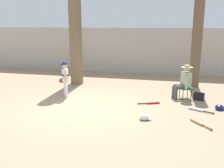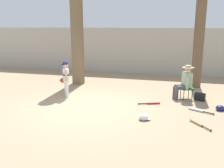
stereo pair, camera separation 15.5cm
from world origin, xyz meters
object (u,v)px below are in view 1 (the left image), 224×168
Objects in this scene: handbag_beside_stool at (199,96)px; bat_aluminum_silver at (198,110)px; batting_helmet_navy at (220,107)px; bat_red_barrel at (151,103)px; bat_wood_tan at (198,123)px; tree_near_player at (75,35)px; batting_helmet_white at (144,117)px; tree_behind_spectator at (197,40)px; young_ballplayer at (65,77)px; folding_stool at (186,88)px; seated_spectator at (184,81)px.

bat_aluminum_silver is (-0.14, -1.21, -0.10)m from handbag_beside_stool.
batting_helmet_navy reaches higher than bat_aluminum_silver.
bat_red_barrel is 1.48m from bat_aluminum_silver.
bat_red_barrel is at bearing 132.95° from bat_wood_tan.
tree_near_player reaches higher than batting_helmet_white.
tree_behind_spectator reaches higher than batting_helmet_white.
young_ballplayer reaches higher than bat_wood_tan.
tree_near_player reaches higher than folding_stool.
bat_red_barrel is at bearing 165.86° from bat_aluminum_silver.
batting_helmet_navy is (0.98, -1.08, -0.29)m from folding_stool.
young_ballplayer reaches higher than folding_stool.
young_ballplayer is 1.09× the size of seated_spectator.
tree_near_player is at bearing 164.37° from folding_stool.
bat_aluminum_silver is (0.08, 1.09, 0.00)m from bat_wood_tan.
batting_helmet_white is at bearing -28.17° from young_ballplayer.
bat_red_barrel is (-1.57, -0.85, -0.10)m from handbag_beside_stool.
bat_wood_tan and bat_aluminum_silver have the same top height.
seated_spectator is at bearing 65.40° from batting_helmet_white.
batting_helmet_navy is (0.52, -0.95, -0.05)m from handbag_beside_stool.
bat_aluminum_silver is at bearing -96.56° from handbag_beside_stool.
batting_helmet_navy is (5.60, -2.37, -2.06)m from tree_near_player.
folding_stool is 1.49m from batting_helmet_navy.
folding_stool is at bearing 95.54° from bat_wood_tan.
bat_wood_tan is 1.54m from batting_helmet_navy.
tree_near_player is at bearing 164.34° from handbag_beside_stool.
bat_wood_tan is 0.92× the size of bat_aluminum_silver.
seated_spectator is at bearing -105.02° from tree_behind_spectator.
bat_red_barrel is (-1.02, -0.94, -0.61)m from seated_spectator.
bat_aluminum_silver is at bearing -76.61° from folding_stool.
tree_behind_spectator reaches higher than bat_red_barrel.
tree_near_player is 6.43m from batting_helmet_navy.
handbag_beside_stool is 0.48× the size of bat_red_barrel.
young_ballplayer is at bearing -80.16° from tree_near_player.
bat_wood_tan is (0.24, -2.43, -0.33)m from folding_stool.
tree_near_player is at bearing 163.66° from seated_spectator.
seated_spectator is at bearing 107.49° from bat_aluminum_silver.
handbag_beside_stool is at bearing 8.04° from young_ballplayer.
tree_behind_spectator is 2.52m from folding_stool.
young_ballplayer is 3.54m from batting_helmet_white.
tree_behind_spectator is 14.38× the size of batting_helmet_navy.
young_ballplayer is (-4.69, -2.69, -1.22)m from tree_behind_spectator.
handbag_beside_stool is at bearing 54.44° from batting_helmet_white.
bat_wood_tan is 2.06× the size of batting_helmet_white.
bat_wood_tan is (-0.22, -2.30, -0.10)m from handbag_beside_stool.
bat_red_barrel is (-1.35, 1.45, 0.00)m from bat_wood_tan.
bat_wood_tan is (4.86, -3.72, -2.11)m from tree_near_player.
bat_red_barrel is 1.47m from batting_helmet_white.
seated_spectator is 0.76m from handbag_beside_stool.
tree_behind_spectator reaches higher than bat_wood_tan.
young_ballplayer is (0.36, -2.09, -1.39)m from tree_near_player.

